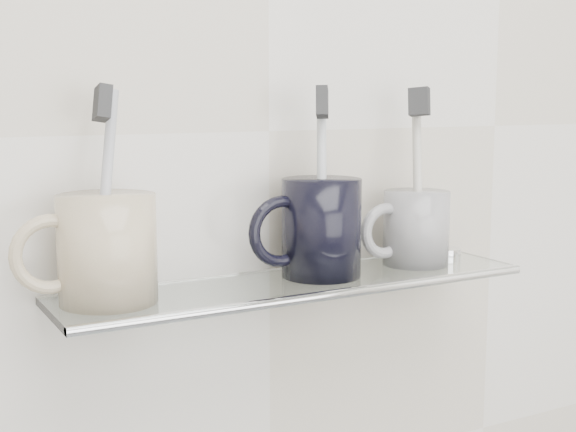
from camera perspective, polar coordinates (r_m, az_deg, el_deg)
wall_back at (r=0.86m, az=-1.36°, el=6.05°), size 2.50×0.00×2.50m
shelf_glass at (r=0.83m, az=0.67°, el=-4.85°), size 0.50×0.12×0.01m
shelf_rail at (r=0.78m, az=2.71°, el=-5.68°), size 0.50×0.01×0.01m
bracket_left at (r=0.79m, az=-14.44°, el=-6.48°), size 0.02×0.03×0.02m
bracket_right at (r=0.98m, az=10.04°, el=-3.48°), size 0.02×0.03×0.02m
mug_left at (r=0.74m, az=-12.72°, el=-2.30°), size 0.12×0.12×0.10m
mug_left_handle at (r=0.73m, az=-16.53°, el=-2.63°), size 0.07×0.01×0.07m
toothbrush_left at (r=0.74m, az=-12.85°, el=1.61°), size 0.04×0.05×0.19m
bristles_left at (r=0.73m, az=-13.06°, el=7.83°), size 0.02×0.03×0.04m
mug_center at (r=0.83m, az=2.39°, el=-0.84°), size 0.10×0.10×0.10m
mug_center_handle at (r=0.81m, az=-0.48°, el=-1.11°), size 0.07×0.01×0.07m
toothbrush_center at (r=0.83m, az=2.41°, el=2.56°), size 0.04×0.05×0.19m
bristles_center at (r=0.82m, az=2.45°, el=8.10°), size 0.03×0.03×0.03m
mug_right at (r=0.91m, az=9.10°, el=-0.84°), size 0.09×0.09×0.08m
mug_right_handle at (r=0.88m, az=6.91°, el=-1.06°), size 0.06×0.01×0.06m
toothbrush_right at (r=0.90m, az=9.19°, el=2.92°), size 0.03×0.05×0.19m
bristles_right at (r=0.89m, az=9.31°, el=8.03°), size 0.03×0.03×0.03m
chrome_cap at (r=0.94m, az=11.16°, el=-2.68°), size 0.03×0.03×0.01m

